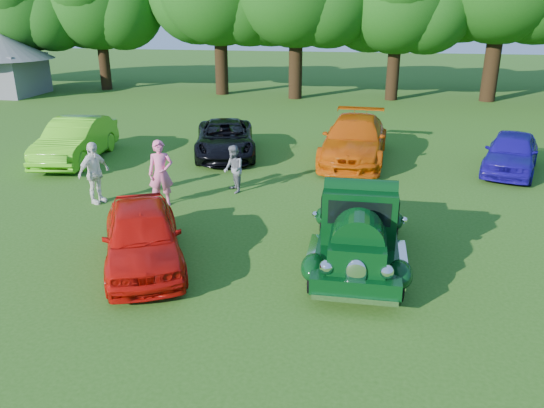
% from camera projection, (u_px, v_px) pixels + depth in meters
% --- Properties ---
extents(ground, '(120.00, 120.00, 0.00)m').
position_uv_depth(ground, '(300.00, 262.00, 12.17)').
color(ground, '#265313').
rests_on(ground, ground).
extents(hero_pickup, '(2.22, 4.78, 1.87)m').
position_uv_depth(hero_pickup, '(358.00, 228.00, 11.96)').
color(hero_pickup, black).
rests_on(hero_pickup, ground).
extents(red_convertible, '(3.25, 4.45, 1.41)m').
position_uv_depth(red_convertible, '(142.00, 235.00, 11.84)').
color(red_convertible, '#B80D07').
rests_on(red_convertible, ground).
extents(back_car_lime, '(2.23, 4.97, 1.58)m').
position_uv_depth(back_car_lime, '(76.00, 140.00, 19.87)').
color(back_car_lime, '#50BD19').
rests_on(back_car_lime, ground).
extents(back_car_black, '(3.35, 5.21, 1.34)m').
position_uv_depth(back_car_black, '(225.00, 139.00, 20.63)').
color(back_car_black, black).
rests_on(back_car_black, ground).
extents(back_car_orange, '(2.62, 5.73, 1.63)m').
position_uv_depth(back_car_orange, '(354.00, 140.00, 19.88)').
color(back_car_orange, '#CB4E07').
rests_on(back_car_orange, ground).
extents(back_car_blue, '(2.84, 4.45, 1.41)m').
position_uv_depth(back_car_blue, '(511.00, 152.00, 18.55)').
color(back_car_blue, '#190C8C').
rests_on(back_car_blue, ground).
extents(spectator_pink, '(0.83, 0.69, 1.95)m').
position_uv_depth(spectator_pink, '(161.00, 173.00, 15.33)').
color(spectator_pink, pink).
rests_on(spectator_pink, ground).
extents(spectator_grey, '(0.86, 0.91, 1.50)m').
position_uv_depth(spectator_grey, '(234.00, 169.00, 16.49)').
color(spectator_grey, slate).
rests_on(spectator_grey, ground).
extents(spectator_white, '(0.83, 1.17, 1.85)m').
position_uv_depth(spectator_white, '(94.00, 173.00, 15.53)').
color(spectator_white, white).
rests_on(spectator_white, ground).
extents(gazebo, '(6.40, 6.40, 3.90)m').
position_uv_depth(gazebo, '(3.00, 57.00, 34.24)').
color(gazebo, slate).
rests_on(gazebo, ground).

